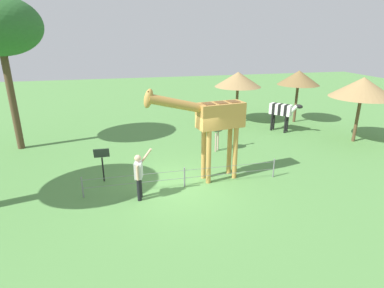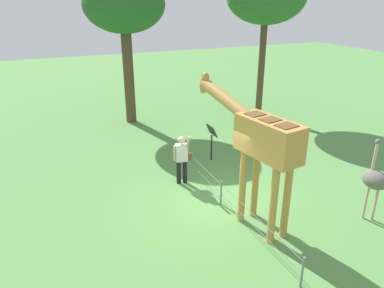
% 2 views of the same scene
% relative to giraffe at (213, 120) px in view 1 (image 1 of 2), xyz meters
% --- Properties ---
extents(ground_plane, '(60.00, 60.00, 0.00)m').
position_rel_giraffe_xyz_m(ground_plane, '(1.14, 0.27, -2.34)').
color(ground_plane, '#568E47').
extents(giraffe, '(3.72, 1.08, 3.63)m').
position_rel_giraffe_xyz_m(giraffe, '(0.00, 0.00, 0.00)').
color(giraffe, '#BC8942').
rests_on(giraffe, ground_plane).
extents(visitor, '(0.64, 0.59, 1.75)m').
position_rel_giraffe_xyz_m(visitor, '(2.77, 0.89, -1.43)').
color(visitor, black).
rests_on(visitor, ground_plane).
extents(zebra, '(1.39, 1.58, 1.66)m').
position_rel_giraffe_xyz_m(zebra, '(-5.55, -5.07, -1.17)').
color(zebra, black).
rests_on(zebra, ground_plane).
extents(ostrich, '(0.70, 0.56, 2.25)m').
position_rel_giraffe_xyz_m(ostrich, '(-1.09, -2.89, -1.16)').
color(ostrich, '#CC9E93').
rests_on(ostrich, ground_plane).
extents(shade_hut_near, '(2.77, 2.77, 3.09)m').
position_rel_giraffe_xyz_m(shade_hut_near, '(-3.79, -7.42, 0.31)').
color(shade_hut_near, brown).
rests_on(shade_hut_near, ground_plane).
extents(shade_hut_far, '(3.05, 3.05, 3.26)m').
position_rel_giraffe_xyz_m(shade_hut_far, '(-8.37, -2.61, 0.42)').
color(shade_hut_far, brown).
rests_on(shade_hut_far, ground_plane).
extents(shade_hut_aside, '(2.49, 2.49, 3.16)m').
position_rel_giraffe_xyz_m(shade_hut_aside, '(-7.39, -6.72, 0.38)').
color(shade_hut_aside, brown).
rests_on(shade_hut_aside, ground_plane).
extents(info_sign, '(0.56, 0.21, 1.32)m').
position_rel_giraffe_xyz_m(info_sign, '(3.99, -0.75, -1.39)').
color(info_sign, black).
rests_on(info_sign, ground_plane).
extents(wire_fence, '(7.05, 0.05, 0.75)m').
position_rel_giraffe_xyz_m(wire_fence, '(1.14, 0.37, -1.93)').
color(wire_fence, slate).
rests_on(wire_fence, ground_plane).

